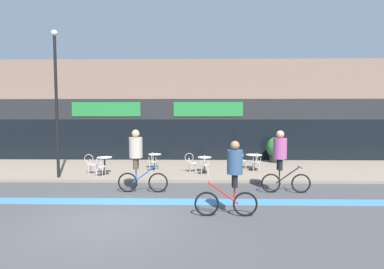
% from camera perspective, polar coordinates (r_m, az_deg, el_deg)
% --- Properties ---
extents(ground_plane, '(120.00, 120.00, 0.00)m').
position_cam_1_polar(ground_plane, '(8.46, -16.00, -15.74)').
color(ground_plane, '#424244').
extents(sidewalk_slab, '(40.00, 5.50, 0.12)m').
position_cam_1_polar(sidewalk_slab, '(15.31, -7.97, -6.56)').
color(sidewalk_slab, gray).
rests_on(sidewalk_slab, ground).
extents(storefront_facade, '(40.00, 4.06, 6.03)m').
position_cam_1_polar(storefront_facade, '(19.73, -5.90, 4.37)').
color(storefront_facade, '#7F6656').
rests_on(storefront_facade, ground).
extents(bike_lane_stripe, '(36.00, 0.70, 0.01)m').
position_cam_1_polar(bike_lane_stripe, '(10.17, -12.86, -12.30)').
color(bike_lane_stripe, '#3D7AB7').
rests_on(bike_lane_stripe, ground).
extents(bistro_table_0, '(0.67, 0.67, 0.77)m').
position_cam_1_polar(bistro_table_0, '(14.14, -16.31, -5.05)').
color(bistro_table_0, black).
rests_on(bistro_table_0, sidewalk_slab).
extents(bistro_table_1, '(0.64, 0.64, 0.73)m').
position_cam_1_polar(bistro_table_1, '(15.01, -7.11, -4.52)').
color(bistro_table_1, black).
rests_on(bistro_table_1, sidewalk_slab).
extents(bistro_table_2, '(0.63, 0.63, 0.71)m').
position_cam_1_polar(bistro_table_2, '(14.01, 2.41, -5.15)').
color(bistro_table_2, black).
rests_on(bistro_table_2, sidewalk_slab).
extents(bistro_table_3, '(0.78, 0.78, 0.73)m').
position_cam_1_polar(bistro_table_3, '(15.05, 11.72, -4.53)').
color(bistro_table_3, black).
rests_on(bistro_table_3, sidewalk_slab).
extents(cafe_chair_0_near, '(0.46, 0.60, 0.90)m').
position_cam_1_polar(cafe_chair_0_near, '(13.56, -17.14, -5.56)').
color(cafe_chair_0_near, '#B7B2AD').
rests_on(cafe_chair_0_near, sidewalk_slab).
extents(cafe_chair_0_side, '(0.58, 0.41, 0.90)m').
position_cam_1_polar(cafe_chair_0_side, '(14.34, -18.70, -5.09)').
color(cafe_chair_0_side, '#B7B2AD').
rests_on(cafe_chair_0_side, sidewalk_slab).
extents(cafe_chair_1_near, '(0.43, 0.59, 0.90)m').
position_cam_1_polar(cafe_chair_1_near, '(14.40, -7.48, -4.88)').
color(cafe_chair_1_near, '#B7B2AD').
rests_on(cafe_chair_1_near, sidewalk_slab).
extents(cafe_chair_2_near, '(0.44, 0.59, 0.90)m').
position_cam_1_polar(cafe_chair_2_near, '(13.39, 2.43, -5.51)').
color(cafe_chair_2_near, '#B7B2AD').
rests_on(cafe_chair_2_near, sidewalk_slab).
extents(cafe_chair_2_side, '(0.59, 0.44, 0.90)m').
position_cam_1_polar(cafe_chair_2_side, '(14.00, -0.16, -5.10)').
color(cafe_chair_2_side, '#B7B2AD').
rests_on(cafe_chair_2_side, sidewalk_slab).
extents(cafe_chair_3_near, '(0.40, 0.57, 0.90)m').
position_cam_1_polar(cafe_chair_3_near, '(14.44, 12.18, -4.91)').
color(cafe_chair_3_near, '#B7B2AD').
rests_on(cafe_chair_3_near, sidewalk_slab).
extents(cafe_chair_3_side, '(0.58, 0.42, 0.90)m').
position_cam_1_polar(cafe_chair_3_side, '(14.94, 9.35, -4.58)').
color(cafe_chair_3_side, '#B7B2AD').
rests_on(cafe_chair_3_side, sidewalk_slab).
extents(planter_pot, '(0.93, 0.93, 1.41)m').
position_cam_1_polar(planter_pot, '(17.44, 15.49, -2.65)').
color(planter_pot, '#232326').
rests_on(planter_pot, sidewalk_slab).
extents(lamp_post, '(0.26, 0.26, 6.20)m').
position_cam_1_polar(lamp_post, '(13.92, -24.45, 6.88)').
color(lamp_post, black).
rests_on(lamp_post, sidewalk_slab).
extents(cyclist_0, '(1.82, 0.49, 2.27)m').
position_cam_1_polar(cyclist_0, '(10.96, -10.36, -3.97)').
color(cyclist_0, black).
rests_on(cyclist_0, ground).
extents(cyclist_1, '(1.76, 0.51, 2.24)m').
position_cam_1_polar(cyclist_1, '(11.18, 16.63, -3.93)').
color(cyclist_1, black).
rests_on(cyclist_1, ground).
extents(cyclist_2, '(1.75, 0.48, 2.10)m').
position_cam_1_polar(cyclist_2, '(8.35, 7.71, -7.31)').
color(cyclist_2, black).
rests_on(cyclist_2, ground).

